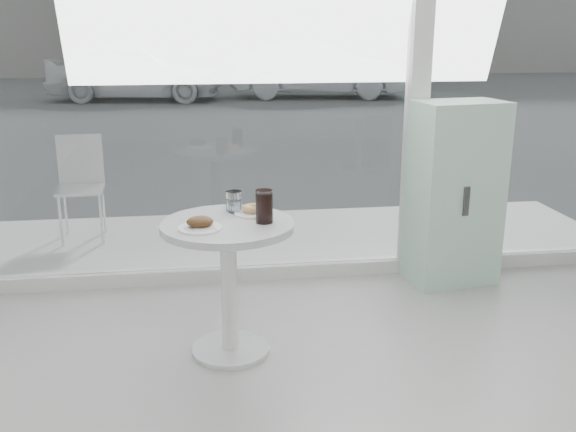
{
  "coord_description": "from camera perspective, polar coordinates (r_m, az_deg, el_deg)",
  "views": [
    {
      "loc": [
        -0.63,
        -1.39,
        1.76
      ],
      "look_at": [
        -0.2,
        1.7,
        0.85
      ],
      "focal_mm": 40.0,
      "sensor_mm": 36.0,
      "label": 1
    }
  ],
  "objects": [
    {
      "name": "storefront",
      "position": [
        4.45,
        1.23,
        15.64
      ],
      "size": [
        5.0,
        0.14,
        3.0
      ],
      "color": "silver",
      "rests_on": "ground"
    },
    {
      "name": "main_table",
      "position": [
        3.51,
        -5.32,
        -3.97
      ],
      "size": [
        0.72,
        0.72,
        0.77
      ],
      "color": "silver",
      "rests_on": "ground"
    },
    {
      "name": "patio_deck",
      "position": [
        5.51,
        -0.95,
        -2.07
      ],
      "size": [
        5.6,
        1.6,
        0.05
      ],
      "primitive_type": "cube",
      "color": "silver",
      "rests_on": "ground"
    },
    {
      "name": "street",
      "position": [
        17.49,
        -5.92,
        10.46
      ],
      "size": [
        40.0,
        24.0,
        0.0
      ],
      "primitive_type": "cube",
      "color": "#3D3D3D",
      "rests_on": "ground"
    },
    {
      "name": "mint_cabinet",
      "position": [
        4.66,
        14.56,
        1.93
      ],
      "size": [
        0.65,
        0.48,
        1.29
      ],
      "rotation": [
        0.0,
        0.0,
        0.15
      ],
      "color": "#A5D2BA",
      "rests_on": "ground"
    },
    {
      "name": "patio_chair",
      "position": [
        5.65,
        -17.93,
        3.04
      ],
      "size": [
        0.4,
        0.4,
        0.86
      ],
      "rotation": [
        0.0,
        0.0,
        0.06
      ],
      "color": "silver",
      "rests_on": "patio_deck"
    },
    {
      "name": "car_white",
      "position": [
        16.97,
        -13.43,
        12.41
      ],
      "size": [
        4.51,
        2.41,
        1.46
      ],
      "primitive_type": "imported",
      "rotation": [
        0.0,
        0.0,
        1.4
      ],
      "color": "silver",
      "rests_on": "street"
    },
    {
      "name": "car_silver",
      "position": [
        17.25,
        2.67,
        12.9
      ],
      "size": [
        4.64,
        2.16,
        1.47
      ],
      "primitive_type": "imported",
      "rotation": [
        0.0,
        0.0,
        1.43
      ],
      "color": "#9EA0A5",
      "rests_on": "street"
    },
    {
      "name": "plate_fritter",
      "position": [
        3.33,
        -7.76,
        -0.72
      ],
      "size": [
        0.23,
        0.23,
        0.07
      ],
      "color": "white",
      "rests_on": "main_table"
    },
    {
      "name": "plate_donut",
      "position": [
        3.57,
        -3.1,
        0.48
      ],
      "size": [
        0.21,
        0.21,
        0.05
      ],
      "color": "white",
      "rests_on": "main_table"
    },
    {
      "name": "water_tumbler_a",
      "position": [
        3.65,
        -5.01,
        1.26
      ],
      "size": [
        0.07,
        0.07,
        0.11
      ],
      "color": "white",
      "rests_on": "main_table"
    },
    {
      "name": "water_tumbler_b",
      "position": [
        3.61,
        -4.73,
        1.18
      ],
      "size": [
        0.08,
        0.08,
        0.12
      ],
      "color": "white",
      "rests_on": "main_table"
    },
    {
      "name": "cola_glass",
      "position": [
        3.4,
        -2.13,
        0.81
      ],
      "size": [
        0.09,
        0.09,
        0.18
      ],
      "color": "white",
      "rests_on": "main_table"
    }
  ]
}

